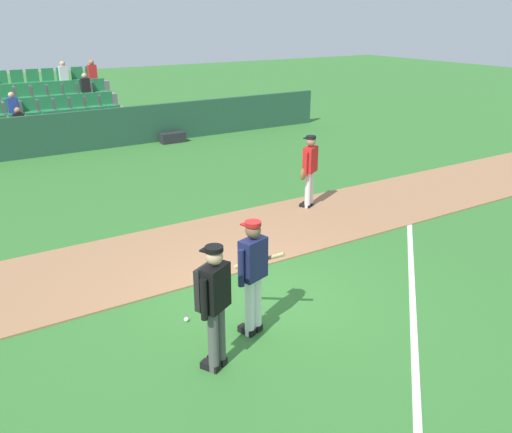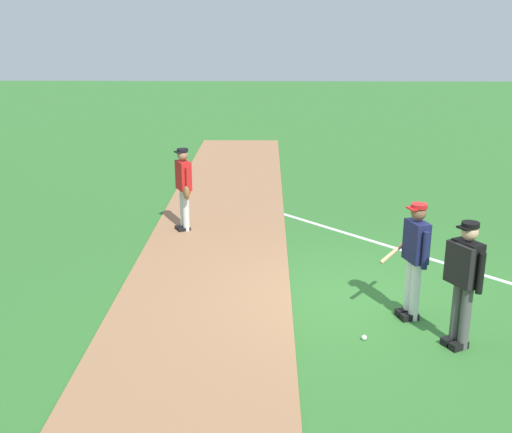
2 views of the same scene
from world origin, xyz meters
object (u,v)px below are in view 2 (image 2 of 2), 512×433
(batter_navy_jersey, at_px, (415,256))
(baseball, at_px, (364,338))
(runner_red_jersey, at_px, (184,187))
(umpire_home_plate, at_px, (464,278))

(batter_navy_jersey, relative_size, baseball, 23.78)
(runner_red_jersey, relative_size, baseball, 23.78)
(umpire_home_plate, distance_m, baseball, 1.57)
(batter_navy_jersey, bearing_deg, umpire_home_plate, -152.49)
(umpire_home_plate, distance_m, runner_red_jersey, 6.46)
(umpire_home_plate, xyz_separation_m, runner_red_jersey, (4.81, 4.31, -0.04))
(runner_red_jersey, height_order, baseball, runner_red_jersey)
(batter_navy_jersey, distance_m, runner_red_jersey, 5.53)
(runner_red_jersey, bearing_deg, batter_navy_jersey, -135.63)
(batter_navy_jersey, xyz_separation_m, umpire_home_plate, (-0.85, -0.44, 0.03))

